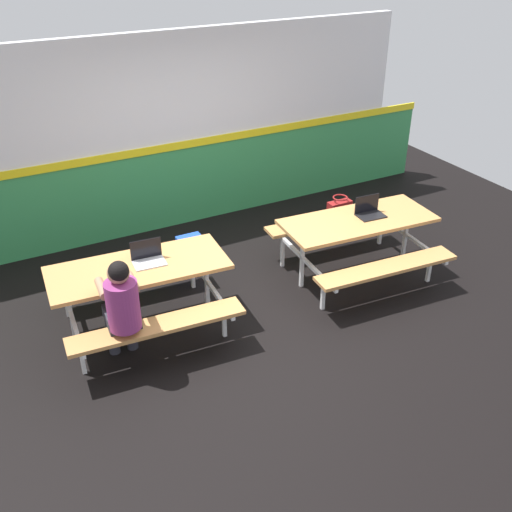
% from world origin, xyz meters
% --- Properties ---
extents(ground_plane, '(10.00, 10.00, 0.02)m').
position_xyz_m(ground_plane, '(0.00, 0.00, -0.01)').
color(ground_plane, black).
extents(accent_backdrop, '(8.00, 0.14, 2.60)m').
position_xyz_m(accent_backdrop, '(0.00, 2.32, 1.25)').
color(accent_backdrop, '#338C4C').
rests_on(accent_backdrop, ground).
extents(picnic_table_left, '(1.85, 1.68, 0.74)m').
position_xyz_m(picnic_table_left, '(-1.30, 0.20, 0.57)').
color(picnic_table_left, tan).
rests_on(picnic_table_left, ground).
extents(picnic_table_right, '(1.85, 1.68, 0.74)m').
position_xyz_m(picnic_table_right, '(1.30, 0.02, 0.57)').
color(picnic_table_right, tan).
rests_on(picnic_table_right, ground).
extents(student_nearer, '(0.38, 0.53, 1.21)m').
position_xyz_m(student_nearer, '(-1.63, -0.33, 0.71)').
color(student_nearer, '#2D2D38').
rests_on(student_nearer, ground).
extents(laptop_silver, '(0.34, 0.24, 0.22)m').
position_xyz_m(laptop_silver, '(-1.18, 0.23, 0.79)').
color(laptop_silver, silver).
rests_on(laptop_silver, picnic_table_left).
extents(laptop_dark, '(0.34, 0.24, 0.22)m').
position_xyz_m(laptop_dark, '(1.47, 0.04, 0.79)').
color(laptop_dark, black).
rests_on(laptop_dark, picnic_table_right).
extents(backpack_dark, '(0.30, 0.22, 0.44)m').
position_xyz_m(backpack_dark, '(-0.40, 1.07, 0.22)').
color(backpack_dark, '#1E47B2').
rests_on(backpack_dark, ground).
extents(tote_bag_bright, '(0.34, 0.21, 0.43)m').
position_xyz_m(tote_bag_bright, '(1.89, 1.18, 0.19)').
color(tote_bag_bright, maroon).
rests_on(tote_bag_bright, ground).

